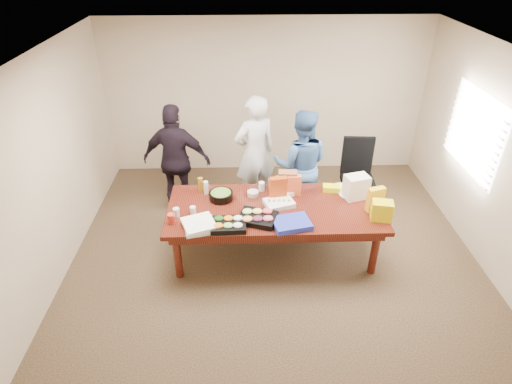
{
  "coord_description": "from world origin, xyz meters",
  "views": [
    {
      "loc": [
        -0.39,
        -4.58,
        3.83
      ],
      "look_at": [
        -0.24,
        0.1,
        0.92
      ],
      "focal_mm": 29.71,
      "sensor_mm": 36.0,
      "label": 1
    }
  ],
  "objects_px": {
    "conference_table": "(274,230)",
    "person_right": "(301,165)",
    "sheet_cake": "(279,203)",
    "person_center": "(255,153)",
    "office_chair": "(358,180)",
    "salad_bowl": "(221,196)"
  },
  "relations": [
    {
      "from": "conference_table",
      "to": "person_right",
      "type": "height_order",
      "value": "person_right"
    },
    {
      "from": "office_chair",
      "to": "salad_bowl",
      "type": "relative_size",
      "value": 3.5
    },
    {
      "from": "office_chair",
      "to": "sheet_cake",
      "type": "distance_m",
      "value": 1.62
    },
    {
      "from": "person_right",
      "to": "salad_bowl",
      "type": "xyz_separation_m",
      "value": [
        -1.16,
        -0.73,
        -0.06
      ]
    },
    {
      "from": "sheet_cake",
      "to": "salad_bowl",
      "type": "height_order",
      "value": "salad_bowl"
    },
    {
      "from": "person_center",
      "to": "person_right",
      "type": "distance_m",
      "value": 0.73
    },
    {
      "from": "sheet_cake",
      "to": "person_center",
      "type": "bearing_deg",
      "value": 85.1
    },
    {
      "from": "person_center",
      "to": "sheet_cake",
      "type": "height_order",
      "value": "person_center"
    },
    {
      "from": "office_chair",
      "to": "sheet_cake",
      "type": "bearing_deg",
      "value": -139.96
    },
    {
      "from": "conference_table",
      "to": "person_right",
      "type": "distance_m",
      "value": 1.15
    },
    {
      "from": "person_center",
      "to": "sheet_cake",
      "type": "bearing_deg",
      "value": 79.52
    },
    {
      "from": "conference_table",
      "to": "salad_bowl",
      "type": "distance_m",
      "value": 0.86
    },
    {
      "from": "conference_table",
      "to": "sheet_cake",
      "type": "bearing_deg",
      "value": 38.61
    },
    {
      "from": "conference_table",
      "to": "sheet_cake",
      "type": "height_order",
      "value": "sheet_cake"
    },
    {
      "from": "person_right",
      "to": "sheet_cake",
      "type": "bearing_deg",
      "value": 74.9
    },
    {
      "from": "conference_table",
      "to": "salad_bowl",
      "type": "relative_size",
      "value": 8.72
    },
    {
      "from": "office_chair",
      "to": "person_center",
      "type": "distance_m",
      "value": 1.64
    },
    {
      "from": "office_chair",
      "to": "person_right",
      "type": "distance_m",
      "value": 0.96
    },
    {
      "from": "person_center",
      "to": "salad_bowl",
      "type": "height_order",
      "value": "person_center"
    },
    {
      "from": "conference_table",
      "to": "person_right",
      "type": "xyz_separation_m",
      "value": [
        0.45,
        0.95,
        0.48
      ]
    },
    {
      "from": "conference_table",
      "to": "person_center",
      "type": "xyz_separation_m",
      "value": [
        -0.23,
        1.24,
        0.54
      ]
    },
    {
      "from": "person_right",
      "to": "salad_bowl",
      "type": "distance_m",
      "value": 1.37
    }
  ]
}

